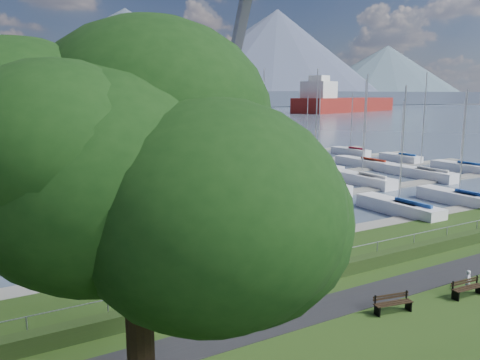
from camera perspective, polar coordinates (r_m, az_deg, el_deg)
path at (r=24.53m, az=18.10°, el=-12.44°), size 160.00×2.00×0.04m
water at (r=278.62m, az=-26.45°, el=7.30°), size 800.00×540.00×0.20m
hedge at (r=26.08m, az=13.87°, el=-10.04°), size 80.00×0.70×0.70m
fence at (r=26.07m, az=13.34°, el=-8.04°), size 80.00×0.04×0.04m
mountains at (r=424.90m, az=-27.24°, el=14.31°), size 1190.00×360.00×115.00m
docks at (r=48.09m, az=-8.31°, el=-1.17°), size 90.00×41.60×0.25m
bench_left at (r=21.93m, az=18.11°, el=-14.09°), size 1.85×0.76×0.85m
bench_right at (r=24.78m, az=25.95°, el=-11.75°), size 1.83×0.56×0.85m
person at (r=25.62m, az=26.11°, el=-10.72°), size 0.47×0.38×1.10m
tree at (r=10.17m, az=-11.50°, el=0.63°), size 9.30×8.03×11.51m
crane at (r=50.77m, az=-0.50°, el=5.87°), size 5.21×13.45×22.35m
cargo_ship_mid at (r=241.15m, az=-14.40°, el=8.67°), size 106.77×25.58×21.50m
cargo_ship_east at (r=271.53m, az=12.38°, el=8.95°), size 84.94×43.55×21.50m
sailboat_fleet at (r=50.05m, az=-12.52°, el=5.62°), size 75.39×49.65×13.43m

